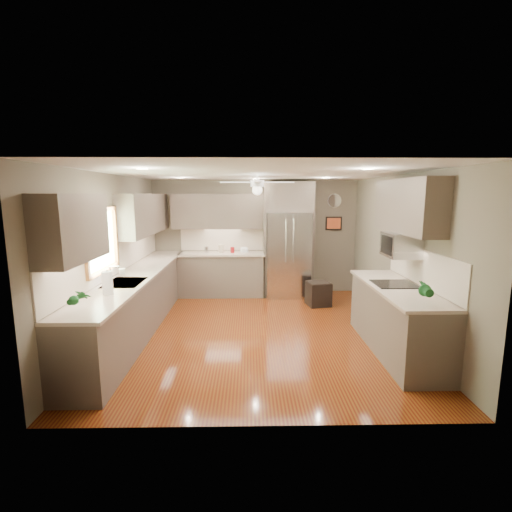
{
  "coord_description": "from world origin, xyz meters",
  "views": [
    {
      "loc": [
        -0.13,
        -5.73,
        2.2
      ],
      "look_at": [
        -0.01,
        0.6,
        1.13
      ],
      "focal_mm": 26.0,
      "sensor_mm": 36.0,
      "label": 1
    }
  ],
  "objects_px": {
    "microwave": "(401,245)",
    "refrigerator": "(288,241)",
    "canister_c": "(221,249)",
    "soap_bottle": "(123,271)",
    "canister_b": "(207,250)",
    "paper_towel": "(107,283)",
    "potted_plant_left": "(78,298)",
    "stool": "(318,294)",
    "bowl": "(244,251)",
    "potted_plant_right": "(426,290)",
    "canister_d": "(232,250)"
  },
  "relations": [
    {
      "from": "stool",
      "to": "canister_c",
      "type": "bearing_deg",
      "value": 157.86
    },
    {
      "from": "stool",
      "to": "canister_b",
      "type": "bearing_deg",
      "value": 160.84
    },
    {
      "from": "potted_plant_left",
      "to": "bowl",
      "type": "bearing_deg",
      "value": 67.53
    },
    {
      "from": "bowl",
      "to": "refrigerator",
      "type": "distance_m",
      "value": 0.97
    },
    {
      "from": "soap_bottle",
      "to": "bowl",
      "type": "distance_m",
      "value": 2.99
    },
    {
      "from": "bowl",
      "to": "refrigerator",
      "type": "bearing_deg",
      "value": -4.29
    },
    {
      "from": "canister_c",
      "to": "soap_bottle",
      "type": "xyz_separation_m",
      "value": [
        -1.34,
        -2.33,
        0.0
      ]
    },
    {
      "from": "refrigerator",
      "to": "bowl",
      "type": "bearing_deg",
      "value": 175.71
    },
    {
      "from": "bowl",
      "to": "potted_plant_right",
      "type": "bearing_deg",
      "value": -60.82
    },
    {
      "from": "canister_d",
      "to": "soap_bottle",
      "type": "bearing_deg",
      "value": -124.31
    },
    {
      "from": "bowl",
      "to": "canister_d",
      "type": "bearing_deg",
      "value": -169.92
    },
    {
      "from": "soap_bottle",
      "to": "potted_plant_left",
      "type": "xyz_separation_m",
      "value": [
        0.13,
        -1.76,
        0.08
      ]
    },
    {
      "from": "canister_b",
      "to": "paper_towel",
      "type": "relative_size",
      "value": 0.4
    },
    {
      "from": "bowl",
      "to": "refrigerator",
      "type": "xyz_separation_m",
      "value": [
        0.94,
        -0.07,
        0.22
      ]
    },
    {
      "from": "canister_c",
      "to": "potted_plant_right",
      "type": "distance_m",
      "value": 4.64
    },
    {
      "from": "bowl",
      "to": "refrigerator",
      "type": "relative_size",
      "value": 0.08
    },
    {
      "from": "soap_bottle",
      "to": "paper_towel",
      "type": "height_order",
      "value": "paper_towel"
    },
    {
      "from": "canister_c",
      "to": "paper_towel",
      "type": "distance_m",
      "value": 3.55
    },
    {
      "from": "canister_d",
      "to": "microwave",
      "type": "distance_m",
      "value": 3.75
    },
    {
      "from": "refrigerator",
      "to": "stool",
      "type": "bearing_deg",
      "value": -54.65
    },
    {
      "from": "canister_b",
      "to": "bowl",
      "type": "xyz_separation_m",
      "value": [
        0.81,
        0.04,
        -0.05
      ]
    },
    {
      "from": "canister_c",
      "to": "stool",
      "type": "relative_size",
      "value": 0.38
    },
    {
      "from": "potted_plant_left",
      "to": "refrigerator",
      "type": "height_order",
      "value": "refrigerator"
    },
    {
      "from": "potted_plant_left",
      "to": "paper_towel",
      "type": "height_order",
      "value": "potted_plant_left"
    },
    {
      "from": "canister_b",
      "to": "paper_towel",
      "type": "distance_m",
      "value": 3.45
    },
    {
      "from": "potted_plant_right",
      "to": "refrigerator",
      "type": "height_order",
      "value": "refrigerator"
    },
    {
      "from": "potted_plant_right",
      "to": "stool",
      "type": "xyz_separation_m",
      "value": [
        -0.66,
        3.01,
        -0.87
      ]
    },
    {
      "from": "bowl",
      "to": "paper_towel",
      "type": "relative_size",
      "value": 0.58
    },
    {
      "from": "soap_bottle",
      "to": "bowl",
      "type": "height_order",
      "value": "soap_bottle"
    },
    {
      "from": "microwave",
      "to": "stool",
      "type": "height_order",
      "value": "microwave"
    },
    {
      "from": "bowl",
      "to": "paper_towel",
      "type": "distance_m",
      "value": 3.77
    },
    {
      "from": "canister_c",
      "to": "microwave",
      "type": "height_order",
      "value": "microwave"
    },
    {
      "from": "stool",
      "to": "paper_towel",
      "type": "height_order",
      "value": "paper_towel"
    },
    {
      "from": "soap_bottle",
      "to": "potted_plant_right",
      "type": "xyz_separation_m",
      "value": [
        3.98,
        -1.48,
        0.07
      ]
    },
    {
      "from": "potted_plant_left",
      "to": "potted_plant_right",
      "type": "bearing_deg",
      "value": 4.1
    },
    {
      "from": "canister_b",
      "to": "bowl",
      "type": "distance_m",
      "value": 0.81
    },
    {
      "from": "potted_plant_right",
      "to": "refrigerator",
      "type": "bearing_deg",
      "value": 107.69
    },
    {
      "from": "microwave",
      "to": "refrigerator",
      "type": "bearing_deg",
      "value": 116.09
    },
    {
      "from": "canister_b",
      "to": "canister_c",
      "type": "xyz_separation_m",
      "value": [
        0.31,
        0.01,
        0.02
      ]
    },
    {
      "from": "canister_c",
      "to": "paper_towel",
      "type": "height_order",
      "value": "paper_towel"
    },
    {
      "from": "potted_plant_left",
      "to": "canister_c",
      "type": "bearing_deg",
      "value": 73.58
    },
    {
      "from": "canister_c",
      "to": "refrigerator",
      "type": "height_order",
      "value": "refrigerator"
    },
    {
      "from": "potted_plant_right",
      "to": "stool",
      "type": "relative_size",
      "value": 0.67
    },
    {
      "from": "microwave",
      "to": "stool",
      "type": "distance_m",
      "value": 2.44
    },
    {
      "from": "canister_b",
      "to": "bowl",
      "type": "height_order",
      "value": "canister_b"
    },
    {
      "from": "canister_b",
      "to": "stool",
      "type": "distance_m",
      "value": 2.55
    },
    {
      "from": "refrigerator",
      "to": "canister_d",
      "type": "bearing_deg",
      "value": 178.76
    },
    {
      "from": "refrigerator",
      "to": "canister_b",
      "type": "bearing_deg",
      "value": 178.88
    },
    {
      "from": "canister_b",
      "to": "potted_plant_right",
      "type": "xyz_separation_m",
      "value": [
        2.96,
        -3.81,
        0.1
      ]
    },
    {
      "from": "canister_d",
      "to": "bowl",
      "type": "height_order",
      "value": "canister_d"
    }
  ]
}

